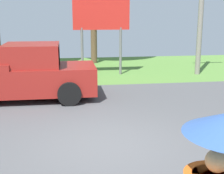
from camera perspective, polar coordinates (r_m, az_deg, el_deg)
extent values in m
cube|color=#4C4C4F|center=(9.26, -2.46, -5.57)|extent=(40.00, 8.00, 0.10)
cube|color=#558238|center=(17.01, -5.11, 3.11)|extent=(40.00, 8.00, 0.10)
sphere|color=tan|center=(3.22, 18.04, -12.30)|extent=(0.22, 0.22, 0.22)
cube|color=maroon|center=(11.36, -16.24, 1.27)|extent=(5.20, 2.00, 0.90)
cube|color=maroon|center=(11.18, -13.95, 5.12)|extent=(1.80, 1.84, 0.90)
cube|color=#2D3842|center=(11.12, -9.57, 5.29)|extent=(0.10, 1.70, 0.77)
cylinder|color=black|center=(12.28, -7.65, 1.13)|extent=(0.76, 0.28, 0.76)
cylinder|color=black|center=(10.34, -7.53, -1.18)|extent=(0.76, 0.28, 0.76)
cylinder|color=gray|center=(15.70, 15.50, 13.71)|extent=(0.24, 0.24, 6.37)
cylinder|color=slate|center=(15.06, -5.29, 6.21)|extent=(0.12, 0.12, 2.20)
cylinder|color=slate|center=(15.25, 1.52, 6.35)|extent=(0.12, 0.12, 2.20)
cube|color=red|center=(15.01, -1.91, 12.74)|extent=(2.60, 0.10, 1.40)
cylinder|color=brown|center=(18.61, -3.26, 11.38)|extent=(0.36, 0.36, 4.65)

